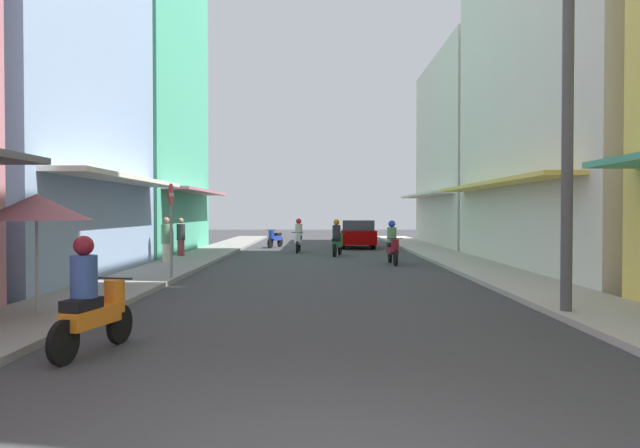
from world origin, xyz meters
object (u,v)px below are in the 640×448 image
motorbike_white (296,237)px  motorbike_blue (272,238)px  motorbike_orange (89,301)px  street_sign_no_entry (168,218)px  motorbike_maroon (390,245)px  parked_car (355,234)px  vendor_umbrella (33,207)px  utility_pole (565,92)px  pedestrian_midway (178,238)px  pedestrian_foreground (164,242)px  motorbike_green (335,240)px

motorbike_white → motorbike_blue: size_ratio=1.05×
motorbike_orange → street_sign_no_entry: size_ratio=0.67×
motorbike_maroon → parked_car: motorbike_maroon is taller
vendor_umbrella → utility_pole: (9.27, 0.37, 2.05)m
pedestrian_midway → street_sign_no_entry: size_ratio=0.62×
motorbike_white → motorbike_orange: same height
motorbike_white → parked_car: bearing=50.0°
motorbike_orange → street_sign_no_entry: 8.36m
motorbike_maroon → street_sign_no_entry: bearing=-141.1°
motorbike_white → utility_pole: utility_pole is taller
motorbike_blue → vendor_umbrella: bearing=-96.7°
parked_car → vendor_umbrella: 22.10m
motorbike_white → motorbike_blue: motorbike_white is taller
parked_car → pedestrian_foreground: bearing=-124.8°
parked_car → pedestrian_foreground: size_ratio=2.44×
motorbike_white → pedestrian_midway: pedestrian_midway is taller
pedestrian_midway → motorbike_orange: bearing=-80.9°
pedestrian_foreground → utility_pole: size_ratio=0.22×
motorbike_blue → pedestrian_foreground: 11.13m
motorbike_white → parked_car: size_ratio=0.44×
motorbike_blue → pedestrian_midway: size_ratio=1.05×
motorbike_blue → pedestrian_midway: (-3.21, -7.44, 0.32)m
motorbike_maroon → utility_pole: bearing=-80.6°
motorbike_orange → utility_pole: utility_pole is taller
motorbike_maroon → parked_car: size_ratio=0.44×
motorbike_orange → motorbike_green: bearing=77.9°
vendor_umbrella → street_sign_no_entry: size_ratio=0.83×
motorbike_maroon → vendor_umbrella: (-7.48, -11.20, 1.26)m
motorbike_blue → parked_car: (4.36, -0.19, 0.24)m
motorbike_blue → motorbike_orange: (-0.64, -23.54, 0.20)m
motorbike_white → street_sign_no_entry: 11.99m
motorbike_green → motorbike_maroon: same height
motorbike_maroon → street_sign_no_entry: size_ratio=0.68×
motorbike_orange → pedestrian_foreground: bearing=100.2°
motorbike_blue → motorbike_orange: 23.55m
motorbike_white → motorbike_maroon: bearing=-59.8°
motorbike_orange → utility_pole: size_ratio=0.23×
motorbike_white → motorbike_maroon: size_ratio=1.00×
motorbike_green → motorbike_orange: bearing=-102.1°
motorbike_blue → motorbike_maroon: motorbike_maroon is taller
pedestrian_midway → street_sign_no_entry: 8.07m
pedestrian_midway → utility_pole: utility_pole is taller
vendor_umbrella → motorbike_blue: bearing=83.3°
parked_car → pedestrian_midway: pedestrian_midway is taller
motorbike_green → pedestrian_foreground: size_ratio=1.05×
motorbike_blue → motorbike_green: size_ratio=0.97×
pedestrian_foreground → vendor_umbrella: bearing=-87.5°
motorbike_orange → parked_car: 23.88m
motorbike_blue → vendor_umbrella: (-2.49, -21.16, 1.46)m
motorbike_white → pedestrian_foreground: (-4.33, -6.98, 0.15)m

